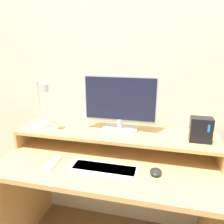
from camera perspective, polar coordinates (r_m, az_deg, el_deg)
wall_back at (r=1.57m, az=2.47°, el=11.38°), size 6.00×0.05×2.50m
desk at (r=1.49m, az=-0.81°, el=-19.11°), size 1.32×0.66×0.73m
monitor_shelf at (r=1.47m, az=0.70°, el=-5.68°), size 1.32×0.34×0.13m
monitor at (r=1.41m, az=2.10°, el=2.27°), size 0.48×0.16×0.37m
desk_lamp at (r=1.54m, az=-17.82°, el=1.16°), size 0.20×0.19×0.33m
router_dock at (r=1.39m, az=22.17°, el=-4.30°), size 0.13×0.08×0.15m
keyboard at (r=1.27m, az=-2.06°, el=-14.59°), size 0.39×0.12×0.02m
mouse at (r=1.26m, az=11.36°, el=-15.10°), size 0.07×0.08×0.03m
remote_control at (r=1.37m, az=-15.04°, el=-12.83°), size 0.05×0.16×0.02m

